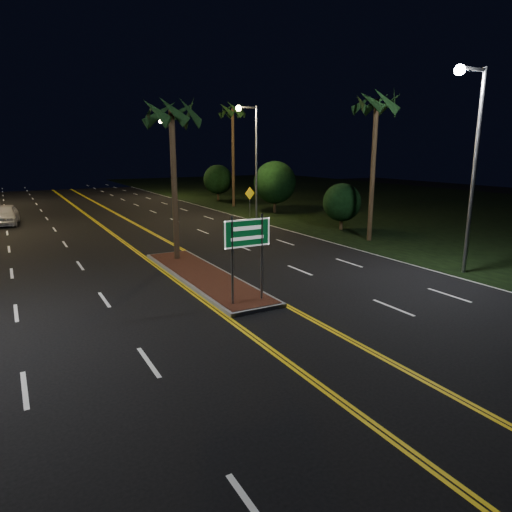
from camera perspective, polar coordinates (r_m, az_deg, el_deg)
ground at (r=14.63m, az=4.12°, el=-9.32°), size 120.00×120.00×0.00m
grass_right at (r=52.44m, az=16.98°, el=6.47°), size 40.00×110.00×0.01m
median_island at (r=20.51m, az=-6.57°, el=-2.50°), size 2.25×10.25×0.17m
highway_sign at (r=16.25m, az=-1.11°, el=1.86°), size 1.80×0.08×3.20m
streetlight_right_near at (r=22.42m, az=25.29°, el=12.11°), size 1.91×0.44×9.00m
streetlight_right_mid at (r=37.88m, az=-0.47°, el=13.26°), size 1.91×0.44×9.00m
streetlight_right_far at (r=56.28m, az=-10.48°, el=13.01°), size 1.91×0.44×9.00m
palm_median at (r=23.10m, az=-10.54°, el=17.14°), size 2.40×2.40×8.30m
palm_right_near at (r=29.29m, az=14.86°, el=17.88°), size 2.40×2.40×9.30m
palm_right_far at (r=46.13m, az=-2.94°, el=17.56°), size 2.40×2.40×10.30m
shrub_near at (r=33.04m, az=10.69°, el=6.60°), size 2.70×2.70×3.30m
shrub_mid at (r=41.40m, az=2.37°, el=9.18°), size 3.78×3.78×4.62m
shrub_far at (r=51.95m, az=-4.80°, el=9.52°), size 3.24×3.24×3.96m
car_near at (r=39.66m, az=-28.96°, el=4.72°), size 2.85×5.59×1.79m
warning_sign at (r=38.86m, az=-0.78°, el=7.33°), size 1.03×0.29×2.52m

